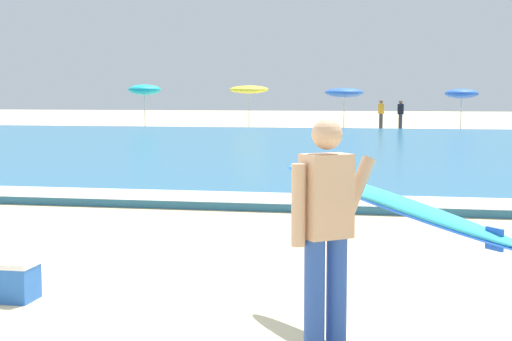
% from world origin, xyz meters
% --- Properties ---
extents(ground_plane, '(160.00, 160.00, 0.00)m').
position_xyz_m(ground_plane, '(0.00, 0.00, 0.00)').
color(ground_plane, beige).
extents(sea, '(120.00, 28.00, 0.14)m').
position_xyz_m(sea, '(0.00, 20.11, 0.07)').
color(sea, teal).
rests_on(sea, ground).
extents(surf_foam, '(120.00, 1.34, 0.01)m').
position_xyz_m(surf_foam, '(0.00, 6.71, 0.15)').
color(surf_foam, white).
rests_on(surf_foam, sea).
extents(surfer_with_board, '(2.04, 2.47, 1.73)m').
position_xyz_m(surfer_with_board, '(1.93, -0.50, 1.04)').
color(surfer_with_board, '#284CA3').
rests_on(surfer_with_board, ground).
extents(beach_umbrella_0, '(1.82, 1.82, 2.42)m').
position_xyz_m(beach_umbrella_0, '(-12.22, 35.45, 2.12)').
color(beach_umbrella_0, beige).
rests_on(beach_umbrella_0, ground).
extents(beach_umbrella_1, '(2.18, 2.19, 2.39)m').
position_xyz_m(beach_umbrella_1, '(-6.52, 36.79, 2.14)').
color(beach_umbrella_1, beige).
rests_on(beach_umbrella_1, ground).
extents(beach_umbrella_2, '(2.16, 2.16, 2.24)m').
position_xyz_m(beach_umbrella_2, '(-1.23, 37.44, 1.96)').
color(beach_umbrella_2, beige).
rests_on(beach_umbrella_2, ground).
extents(beach_umbrella_3, '(1.73, 1.75, 2.19)m').
position_xyz_m(beach_umbrella_3, '(5.01, 35.82, 1.91)').
color(beach_umbrella_3, beige).
rests_on(beach_umbrella_3, ground).
extents(beachgoer_near_row_left, '(0.32, 0.20, 1.58)m').
position_xyz_m(beachgoer_near_row_left, '(1.91, 34.84, 0.84)').
color(beachgoer_near_row_left, '#383842').
rests_on(beachgoer_near_row_left, ground).
extents(beachgoer_near_row_mid, '(0.32, 0.20, 1.58)m').
position_xyz_m(beachgoer_near_row_mid, '(0.87, 35.93, 0.84)').
color(beachgoer_near_row_mid, '#383842').
rests_on(beachgoer_near_row_mid, ground).
extents(cooler_box, '(0.49, 0.35, 0.37)m').
position_xyz_m(cooler_box, '(-1.31, 0.34, 0.19)').
color(cooler_box, blue).
rests_on(cooler_box, ground).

